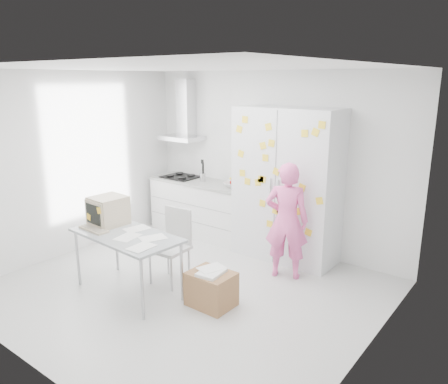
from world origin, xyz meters
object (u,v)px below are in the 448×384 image
Objects in this scene: desk at (114,221)px; cardboard_box at (211,288)px; person at (287,221)px; chair at (173,241)px.

cardboard_box is at bearing 17.15° from desk.
person is 3.03× the size of cardboard_box.
person is at bearing 76.54° from cardboard_box.
desk is 1.49m from cardboard_box.
desk is at bearing -137.87° from chair.
cardboard_box is at bearing 54.21° from person.
person is 1.07× the size of desk.
chair reaches higher than cardboard_box.
chair is (0.50, 0.52, -0.31)m from desk.
person reaches higher than chair.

